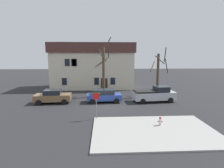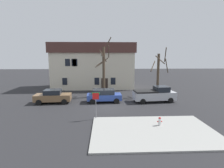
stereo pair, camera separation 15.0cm
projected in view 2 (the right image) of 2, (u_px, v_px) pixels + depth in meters
name	position (u px, v px, depth m)	size (l,w,h in m)	color
ground_plane	(107.00, 106.00, 21.19)	(120.00, 120.00, 0.00)	#262628
sidewalk_slab	(153.00, 131.00, 14.19)	(9.71, 6.41, 0.12)	#999993
building_main	(93.00, 65.00, 33.38)	(14.95, 6.89, 8.14)	beige
tree_bare_near	(104.00, 69.00, 26.05)	(2.48, 2.13, 8.60)	#4C3D2D
tree_bare_mid	(159.00, 73.00, 26.40)	(2.94, 2.92, 7.10)	#4C3D2D
car_brown_sedan	(53.00, 96.00, 22.62)	(4.54, 2.31, 1.71)	brown
car_blue_wagon	(104.00, 95.00, 23.04)	(4.44, 2.21, 1.68)	#2D4799
pickup_truck_silver	(155.00, 94.00, 23.26)	(5.52, 2.63, 2.00)	#B7BABF
fire_hydrant	(160.00, 121.00, 15.11)	(0.42, 0.22, 0.72)	silver
street_sign_pole	(96.00, 101.00, 16.68)	(0.76, 0.07, 2.57)	slate
bicycle_leaning	(64.00, 95.00, 25.42)	(1.75, 0.24, 1.03)	black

